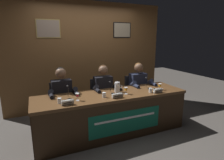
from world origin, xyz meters
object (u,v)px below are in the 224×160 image
object	(u,v)px
nameplate_right	(158,91)
panelist_center	(105,91)
juice_glass_left	(77,95)
panelist_right	(140,86)
panelist_left	(63,96)
chair_center	(101,101)
nameplate_center	(118,96)
juice_glass_center	(126,89)
microphone_right	(148,85)
microphone_center	(112,90)
chair_right	(135,96)
water_cup_left	(60,101)
microphone_left	(69,95)
conference_table	(114,108)
water_cup_right	(150,91)
chair_left	(62,106)
juice_glass_right	(160,86)
water_pitcher_central	(117,87)
water_cup_center	(104,95)
nameplate_left	(68,102)

from	to	relation	value
nameplate_right	panelist_center	bearing A→B (deg)	139.49
juice_glass_left	panelist_right	xyz separation A→B (m)	(1.49, 0.52, -0.14)
panelist_left	chair_center	bearing A→B (deg)	13.59
panelist_left	chair_center	world-z (taller)	panelist_left
chair_center	nameplate_center	world-z (taller)	chair_center
panelist_right	nameplate_right	world-z (taller)	panelist_right
nameplate_center	juice_glass_center	xyz separation A→B (m)	(0.23, 0.14, 0.05)
nameplate_center	microphone_right	distance (m)	0.85
microphone_center	chair_right	xyz separation A→B (m)	(0.83, 0.58, -0.40)
water_cup_left	microphone_left	size ratio (longest dim) A/B	0.39
panelist_right	chair_center	bearing A→B (deg)	166.41
conference_table	microphone_left	size ratio (longest dim) A/B	12.81
microphone_center	water_cup_right	size ratio (longest dim) A/B	2.54
water_cup_left	chair_center	world-z (taller)	chair_center
chair_center	juice_glass_center	size ratio (longest dim) A/B	7.22
conference_table	microphone_left	world-z (taller)	microphone_left
chair_left	juice_glass_left	bearing A→B (deg)	-77.29
juice_glass_right	panelist_left	bearing A→B (deg)	163.39
conference_table	water_cup_right	size ratio (longest dim) A/B	32.59
panelist_center	water_pitcher_central	bearing A→B (deg)	-70.63
juice_glass_left	nameplate_center	xyz separation A→B (m)	(0.65, -0.13, -0.05)
water_cup_center	nameplate_center	bearing A→B (deg)	-31.74
panelist_left	microphone_right	xyz separation A→B (m)	(1.61, -0.37, 0.12)
water_cup_right	microphone_left	bearing A→B (deg)	171.59
panelist_center	panelist_right	bearing A→B (deg)	0.00
water_cup_left	panelist_center	size ratio (longest dim) A/B	0.07
water_cup_left	microphone_left	xyz separation A→B (m)	(0.17, 0.14, 0.04)
chair_center	panelist_right	bearing A→B (deg)	-13.59
juice_glass_left	chair_right	xyz separation A→B (m)	(1.49, 0.72, -0.41)
chair_left	microphone_center	bearing A→B (deg)	-35.57
panelist_right	panelist_left	bearing A→B (deg)	180.00
nameplate_right	panelist_right	bearing A→B (deg)	87.24
nameplate_left	panelist_center	xyz separation A→B (m)	(0.84, 0.66, -0.09)
nameplate_left	panelist_center	distance (m)	1.07
panelist_center	microphone_center	size ratio (longest dim) A/B	5.66
nameplate_center	chair_right	world-z (taller)	chair_right
chair_left	panelist_right	bearing A→B (deg)	-6.89
panelist_left	microphone_left	distance (m)	0.41
chair_left	microphone_center	world-z (taller)	microphone_center
nameplate_left	water_cup_center	size ratio (longest dim) A/B	2.18
conference_table	juice_glass_right	bearing A→B (deg)	-2.76
panelist_left	water_cup_right	size ratio (longest dim) A/B	14.39
juice_glass_center	water_cup_left	bearing A→B (deg)	-178.57
juice_glass_left	microphone_center	bearing A→B (deg)	11.44
juice_glass_left	microphone_center	size ratio (longest dim) A/B	0.57
water_cup_center	panelist_left	bearing A→B (deg)	139.15
juice_glass_left	water_pitcher_central	world-z (taller)	water_pitcher_central
microphone_center	water_cup_right	xyz separation A→B (m)	(0.68, -0.22, -0.04)
chair_center	chair_right	distance (m)	0.82
microphone_center	chair_right	bearing A→B (deg)	35.13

